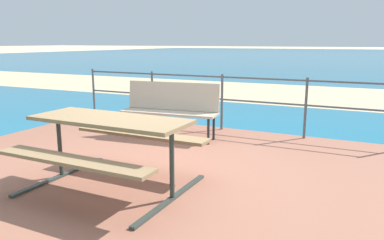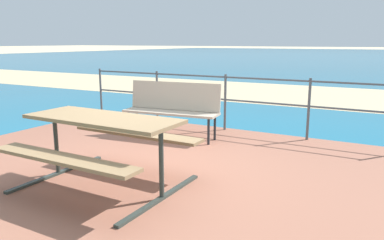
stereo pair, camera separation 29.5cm
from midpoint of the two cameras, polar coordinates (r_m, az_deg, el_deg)
The scene contains 7 objects.
ground_plane at distance 4.85m, azimuth -8.14°, elevation -8.09°, with size 240.00×240.00×0.00m, color beige.
patio_paving at distance 4.84m, azimuth -8.15°, elevation -7.76°, with size 6.40×5.20×0.06m, color #935B47.
sea_water at distance 43.87m, azimuth 22.82°, elevation 8.77°, with size 90.00×90.00×0.01m, color #196B8E.
beach_strip at distance 12.42m, azimuth 13.72°, elevation 3.91°, with size 54.00×4.97×0.01m, color tan.
picnic_table at distance 4.17m, azimuth -14.24°, elevation -2.21°, with size 1.76×1.44×0.78m.
park_bench at distance 6.27m, azimuth -4.58°, elevation 2.23°, with size 1.65×0.60×0.92m.
railing_fence at distance 6.80m, azimuth 3.34°, elevation 3.88°, with size 5.94×0.04×1.01m.
Camera 1 is at (2.46, -3.83, 1.64)m, focal length 35.21 mm.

